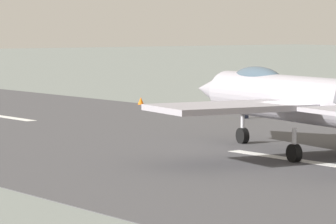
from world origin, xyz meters
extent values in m
plane|color=slate|center=(0.00, 0.00, 0.00)|extent=(400.00, 400.00, 0.00)
cube|color=#454448|center=(0.00, 0.00, 0.01)|extent=(240.00, 26.00, 0.02)
cube|color=white|center=(0.19, 0.00, 0.02)|extent=(8.00, 0.70, 0.00)
cylinder|color=#99959F|center=(1.39, -1.39, 2.41)|extent=(12.39, 4.10, 2.01)
cone|color=#99959F|center=(8.80, -2.69, 2.41)|extent=(3.08, 2.17, 1.71)
ellipsoid|color=#3F5160|center=(4.79, -1.99, 3.16)|extent=(3.74, 1.71, 1.10)
cube|color=#99959F|center=(1.13, 2.88, 2.31)|extent=(4.44, 6.79, 0.24)
cylinder|color=silver|center=(6.02, -2.20, 0.70)|extent=(0.18, 0.18, 1.40)
cylinder|color=black|center=(6.02, -2.20, 0.38)|extent=(0.80, 0.43, 0.76)
cylinder|color=silver|center=(-0.10, 0.50, 0.70)|extent=(0.18, 0.18, 1.40)
cylinder|color=black|center=(-0.10, 0.50, 0.38)|extent=(0.80, 0.43, 0.76)
cube|color=#1E2338|center=(15.52, -10.99, 0.42)|extent=(0.24, 0.36, 0.84)
cube|color=yellow|center=(15.52, -10.99, 1.05)|extent=(0.51, 0.42, 0.57)
sphere|color=tan|center=(15.52, -10.99, 1.49)|extent=(0.22, 0.22, 0.22)
cylinder|color=yellow|center=(15.24, -10.88, 1.01)|extent=(0.10, 0.10, 0.54)
cylinder|color=yellow|center=(15.80, -11.10, 1.01)|extent=(0.10, 0.10, 0.54)
cone|color=orange|center=(28.12, -12.43, 0.28)|extent=(0.44, 0.44, 0.55)
camera|label=1|loc=(-28.61, 29.11, 5.50)|focal=106.01mm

